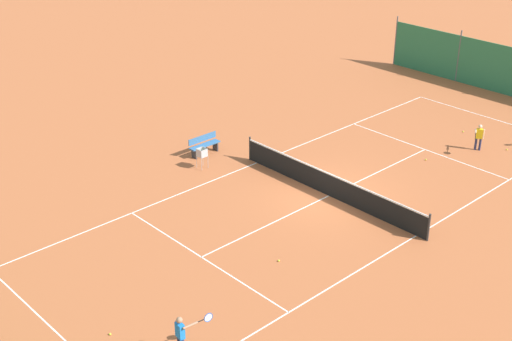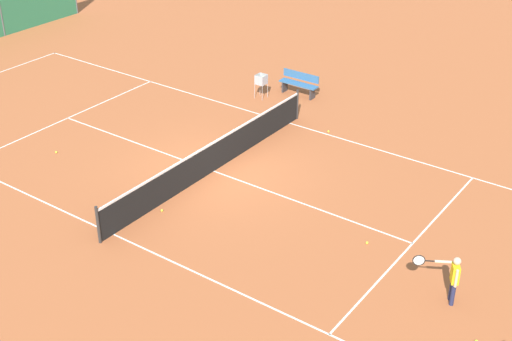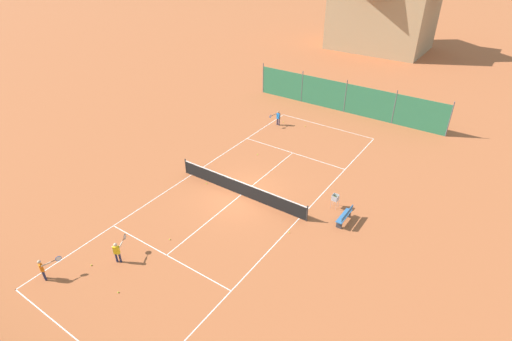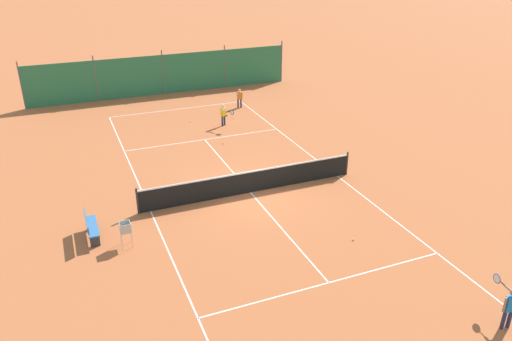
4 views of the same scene
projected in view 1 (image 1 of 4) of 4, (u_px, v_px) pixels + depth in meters
The scene contains 14 objects.
ground_plane at pixel (329, 196), 27.74m from camera, with size 600.00×600.00×0.00m, color #B25B33.
court_line_markings at pixel (329, 196), 27.74m from camera, with size 8.25×23.85×0.01m.
tennis_net at pixel (330, 184), 27.52m from camera, with size 9.18×0.08×1.06m.
player_far_service at pixel (479, 136), 31.28m from camera, with size 0.50×1.03×1.21m.
player_near_baseline at pixel (182, 332), 19.17m from camera, with size 0.51×1.01×1.24m.
tennis_ball_by_net_right at pixel (426, 160), 30.64m from camera, with size 0.07×0.07×0.07m, color #CCE033.
tennis_ball_alley_right at pixel (386, 216), 26.21m from camera, with size 0.07×0.07×0.07m, color #CCE033.
tennis_ball_mid_court at pixel (110, 334), 20.18m from camera, with size 0.07×0.07×0.07m, color #CCE033.
tennis_ball_service_box at pixel (279, 261), 23.57m from camera, with size 0.07×0.07×0.07m, color #CCE033.
tennis_ball_by_net_left at pixel (463, 132), 33.43m from camera, with size 0.07×0.07×0.07m, color #CCE033.
tennis_ball_alley_left at pixel (278, 151), 31.40m from camera, with size 0.07×0.07×0.07m, color #CCE033.
tennis_ball_far_corner at pixel (507, 150), 31.59m from camera, with size 0.07×0.07×0.07m, color #CCE033.
ball_hopper at pixel (202, 154), 29.69m from camera, with size 0.36×0.36×0.89m.
courtside_bench at pixel (204, 144), 31.05m from camera, with size 0.36×1.50×0.84m.
Camera 1 is at (-15.95, 18.80, 13.06)m, focal length 50.00 mm.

